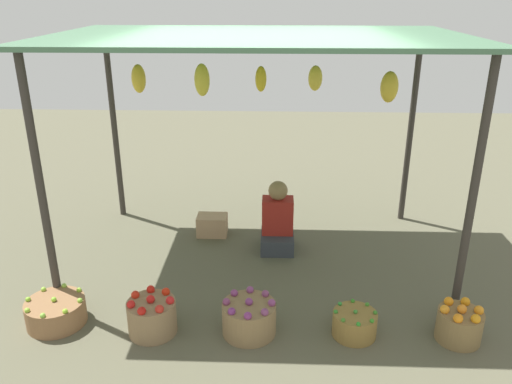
{
  "coord_description": "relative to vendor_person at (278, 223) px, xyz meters",
  "views": [
    {
      "loc": [
        0.17,
        -4.91,
        2.7
      ],
      "look_at": [
        0.0,
        -0.53,
        0.95
      ],
      "focal_mm": 35.85,
      "sensor_mm": 36.0,
      "label": 1
    }
  ],
  "objects": [
    {
      "name": "wooden_crate_near_vendor",
      "position": [
        -0.76,
        0.29,
        -0.18
      ],
      "size": [
        0.35,
        0.25,
        0.24
      ],
      "primitive_type": "cube",
      "color": "tan",
      "rests_on": "ground"
    },
    {
      "name": "vendor_person",
      "position": [
        0.0,
        0.0,
        0.0
      ],
      "size": [
        0.36,
        0.44,
        0.78
      ],
      "color": "#343A42",
      "rests_on": "ground"
    },
    {
      "name": "basket_oranges",
      "position": [
        1.49,
        -1.56,
        -0.15
      ],
      "size": [
        0.36,
        0.36,
        0.33
      ],
      "color": "olive",
      "rests_on": "ground"
    },
    {
      "name": "basket_limes",
      "position": [
        -1.91,
        -1.46,
        -0.19
      ],
      "size": [
        0.5,
        0.5,
        0.26
      ],
      "color": "#8E6542",
      "rests_on": "ground"
    },
    {
      "name": "basket_red_tomatoes",
      "position": [
        -1.05,
        -1.55,
        -0.14
      ],
      "size": [
        0.41,
        0.41,
        0.35
      ],
      "color": "#8E724F",
      "rests_on": "ground"
    },
    {
      "name": "market_stall_structure",
      "position": [
        -0.21,
        -0.18,
        1.85
      ],
      "size": [
        3.84,
        2.37,
        2.31
      ],
      "color": "#38332D",
      "rests_on": "ground"
    },
    {
      "name": "basket_green_chilies",
      "position": [
        0.64,
        -1.53,
        -0.19
      ],
      "size": [
        0.37,
        0.37,
        0.24
      ],
      "color": "olive",
      "rests_on": "ground"
    },
    {
      "name": "basket_purple_onions",
      "position": [
        -0.24,
        -1.53,
        -0.15
      ],
      "size": [
        0.45,
        0.45,
        0.33
      ],
      "color": "olive",
      "rests_on": "ground"
    },
    {
      "name": "ground_plane",
      "position": [
        -0.21,
        -0.19,
        -0.3
      ],
      "size": [
        14.0,
        14.0,
        0.0
      ],
      "primitive_type": "plane",
      "color": "#5D5B46"
    }
  ]
}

